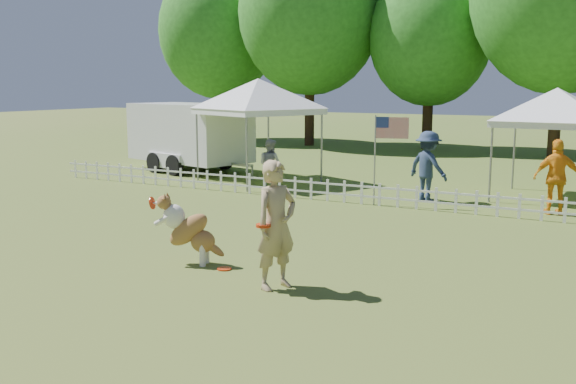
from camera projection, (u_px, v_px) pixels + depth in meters
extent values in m
plane|color=#3D5F1E|center=(221.00, 272.00, 10.89)|extent=(120.00, 120.00, 0.00)
imported|color=tan|center=(276.00, 225.00, 9.87)|extent=(0.72, 0.86, 2.01)
cylinder|color=red|center=(224.00, 269.00, 11.03)|extent=(0.33, 0.33, 0.02)
imported|color=#97969B|center=(270.00, 165.00, 19.20)|extent=(0.87, 0.75, 1.55)
imported|color=#253450|center=(428.00, 166.00, 17.45)|extent=(1.42, 1.17, 1.91)
imported|color=orange|center=(557.00, 177.00, 15.58)|extent=(1.17, 0.78, 1.85)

